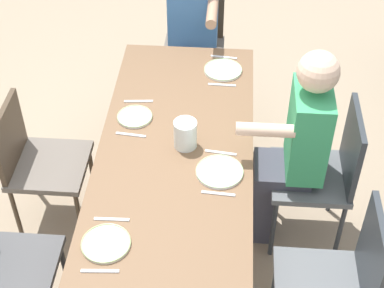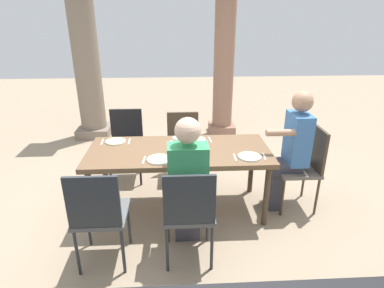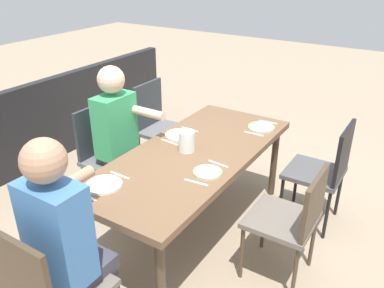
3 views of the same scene
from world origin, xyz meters
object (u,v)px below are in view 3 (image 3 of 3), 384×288
Objects in this scene: chair_mid_north at (293,217)px; plate_1 at (180,135)px; plate_3 at (104,185)px; chair_west_south at (158,123)px; chair_mid_south at (106,151)px; dining_table at (192,160)px; plate_0 at (261,127)px; diner_man_white at (122,139)px; plate_2 at (208,172)px; water_pitcher at (186,142)px; diner_woman_green at (69,242)px; chair_west_north at (325,168)px.

plate_1 is (-0.27, -1.08, 0.24)m from chair_mid_north.
plate_1 is at bearing -178.99° from plate_3.
chair_mid_north is (0.75, 1.67, -0.04)m from chair_west_south.
chair_mid_south is 0.91m from plate_3.
chair_mid_south is 3.91× the size of plate_3.
chair_mid_south is (0.07, -0.84, -0.12)m from dining_table.
plate_0 and plate_1 have the same top height.
diner_man_white is at bearing -84.27° from dining_table.
chair_mid_north is 4.24× the size of plate_2.
chair_mid_north is 0.65× the size of diner_man_white.
water_pitcher is (-0.70, 0.18, 0.06)m from plate_3.
chair_mid_south is at bearing -85.36° from water_pitcher.
chair_west_south is at bearing -179.87° from chair_mid_south.
diner_man_white is at bearing -90.11° from chair_mid_north.
plate_3 is at bearing -17.97° from dining_table.
diner_man_white is at bearing 90.85° from chair_mid_south.
diner_woman_green reaches higher than chair_west_south.
chair_west_north reaches higher than chair_mid_north.
plate_1 is at bearing -136.21° from water_pitcher.
chair_west_south is 1.10× the size of chair_mid_north.
diner_woman_green is 5.86× the size of plate_0.
plate_2 is at bearing 82.58° from chair_mid_south.
chair_mid_south is at bearing -143.82° from diner_woman_green.
plate_0 is 0.96× the size of plate_3.
chair_west_north reaches higher than plate_2.
plate_0 is at bearing 135.33° from plate_1.
diner_woman_green is at bearing -14.45° from plate_2.
water_pitcher reaches higher than chair_mid_north.
chair_west_north is at bearing 116.69° from diner_man_white.
plate_0 is at bearing 156.56° from water_pitcher.
water_pitcher reaches higher than plate_0.
plate_1 reaches higher than dining_table.
chair_west_north is 1.06× the size of chair_mid_north.
chair_mid_north is 0.64m from plate_2.
water_pitcher is at bearing 43.79° from plate_1.
water_pitcher is (-0.06, -0.89, 0.30)m from chair_mid_north.
diner_woman_green is at bearing 2.34° from water_pitcher.
plate_0 is 0.91m from plate_2.
chair_mid_south is 1.35m from plate_0.
water_pitcher is at bearing -94.13° from chair_mid_north.
diner_man_white reaches higher than plate_2.
chair_mid_south is (0.75, -1.68, 0.02)m from chair_west_north.
water_pitcher is at bearing -177.66° from diner_woman_green.
diner_woman_green is 1.93m from plate_0.
plate_2 is 1.26× the size of water_pitcher.
plate_0 is (-0.77, 0.90, 0.03)m from diner_man_white.
diner_man_white is (0.75, 0.20, 0.16)m from chair_west_south.
dining_table is 0.65m from diner_man_white.
plate_1 is 1.54× the size of water_pitcher.
chair_west_south is 1.43m from plate_2.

